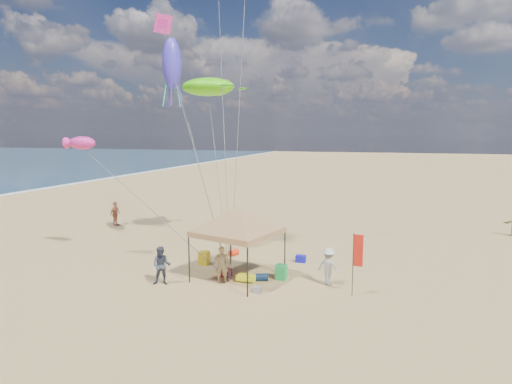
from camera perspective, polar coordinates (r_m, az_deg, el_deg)
ground at (r=20.13m, az=-2.62°, el=-12.50°), size 280.00×280.00×0.00m
canopy_tent at (r=20.24m, az=-2.44°, el=-2.31°), size 6.45×6.45×4.12m
feather_flag at (r=18.95m, az=13.31°, el=-8.08°), size 0.43×0.04×2.78m
cooler_red at (r=21.46m, az=-4.10°, el=-10.66°), size 0.54×0.38×0.38m
cooler_blue at (r=23.74m, az=6.00°, el=-8.85°), size 0.54×0.38×0.38m
bag_navy at (r=20.78m, az=0.79°, el=-11.30°), size 0.69×0.54×0.36m
bag_orange at (r=24.84m, az=-3.01°, el=-8.08°), size 0.54×0.69×0.36m
chair_green at (r=21.01m, az=3.38°, el=-10.61°), size 0.50×0.50×0.70m
chair_yellow at (r=23.37m, az=-6.94°, el=-8.72°), size 0.50×0.50×0.70m
crate_grey at (r=19.35m, az=0.17°, el=-12.91°), size 0.34×0.30×0.28m
beach_cart at (r=20.68m, az=-1.30°, el=-11.34°), size 0.90×0.50×0.24m
person_near_a at (r=20.40m, az=-4.64°, el=-9.62°), size 0.76×0.66×1.76m
person_near_b at (r=20.55m, az=-12.48°, el=-9.58°), size 1.05×0.93×1.81m
person_near_c at (r=20.37m, az=9.65°, el=-9.75°), size 1.29×1.00×1.76m
person_far_a at (r=34.13m, az=-18.28°, el=-2.78°), size 0.46×1.08×1.84m
turtle_kite at (r=26.72m, az=-6.41°, el=13.76°), size 4.03×3.71×1.08m
fish_kite at (r=24.99m, az=-22.19°, el=6.09°), size 1.80×1.35×0.72m
squid_kite at (r=24.66m, az=-11.16°, el=16.52°), size 1.36×1.36×2.72m
stunt_kite_pink at (r=34.40m, az=-12.30°, el=21.07°), size 1.25×1.47×1.24m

